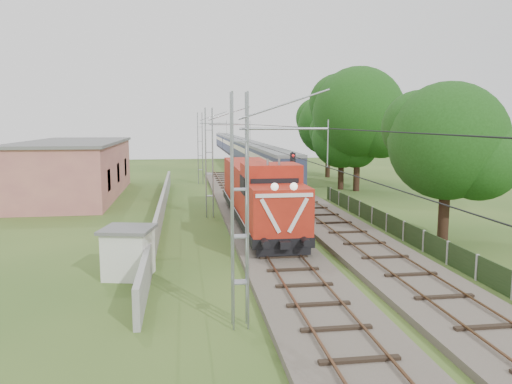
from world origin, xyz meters
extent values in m
plane|color=#2D4C1C|center=(0.00, 0.00, 0.00)|extent=(140.00, 140.00, 0.00)
cube|color=#6B6054|center=(0.00, 7.00, 0.15)|extent=(4.20, 70.00, 0.30)
cube|color=black|center=(0.00, 7.00, 0.35)|extent=(2.40, 70.00, 0.10)
cube|color=brown|center=(-0.85, 7.00, 0.42)|extent=(0.08, 70.00, 0.05)
cube|color=brown|center=(0.85, 7.00, 0.42)|extent=(0.08, 70.00, 0.05)
cube|color=#6B6054|center=(5.00, 20.00, 0.15)|extent=(4.20, 80.00, 0.30)
cube|color=black|center=(5.00, 20.00, 0.35)|extent=(2.40, 80.00, 0.10)
cube|color=brown|center=(4.15, 20.00, 0.42)|extent=(0.08, 80.00, 0.05)
cube|color=brown|center=(5.85, 20.00, 0.42)|extent=(0.08, 80.00, 0.05)
cylinder|color=gray|center=(-1.50, -8.00, 6.80)|extent=(3.00, 0.08, 0.08)
cylinder|color=gray|center=(-1.50, 12.00, 6.80)|extent=(3.00, 0.08, 0.08)
cylinder|color=gray|center=(-1.50, 32.00, 6.80)|extent=(3.00, 0.08, 0.08)
cylinder|color=black|center=(0.00, 12.00, 5.50)|extent=(0.03, 70.00, 0.03)
cylinder|color=black|center=(0.00, 12.00, 6.80)|extent=(0.03, 70.00, 0.03)
cube|color=#9E9E99|center=(-6.50, 12.00, 0.75)|extent=(0.25, 40.00, 1.50)
cube|color=tan|center=(-15.00, 24.00, 2.50)|extent=(8.00, 20.00, 5.00)
cube|color=#606060|center=(-15.00, 24.00, 5.10)|extent=(8.40, 20.40, 0.25)
cube|color=black|center=(-11.05, 18.00, 2.20)|extent=(0.10, 1.60, 1.80)
cube|color=black|center=(-11.05, 24.00, 2.20)|extent=(0.10, 1.60, 1.80)
cube|color=black|center=(-11.05, 30.00, 2.20)|extent=(0.10, 1.60, 1.80)
cube|color=black|center=(8.00, 3.00, 0.60)|extent=(0.05, 32.00, 1.15)
cube|color=#9E9E99|center=(8.00, 18.00, 0.60)|extent=(0.12, 0.12, 1.20)
cube|color=black|center=(0.00, 8.23, 1.03)|extent=(3.17, 17.96, 0.53)
cube|color=black|center=(0.00, 2.41, 0.71)|extent=(2.32, 3.80, 0.53)
cube|color=black|center=(0.00, 14.04, 0.71)|extent=(2.32, 3.80, 0.53)
cube|color=black|center=(0.00, -0.65, 0.61)|extent=(2.75, 0.26, 0.37)
cube|color=#AD2413|center=(0.00, 0.57, 2.51)|extent=(3.06, 2.64, 2.43)
sphere|color=white|center=(-0.48, -0.70, 3.88)|extent=(0.38, 0.38, 0.38)
sphere|color=white|center=(0.48, -0.70, 3.88)|extent=(0.38, 0.38, 0.38)
cube|color=silver|center=(-0.69, -0.78, 2.46)|extent=(1.06, 0.06, 1.77)
cube|color=silver|center=(0.69, -0.78, 2.46)|extent=(1.06, 0.06, 1.77)
cube|color=silver|center=(0.00, -0.78, 3.46)|extent=(2.85, 0.06, 0.19)
cube|color=#AD2413|center=(0.00, 3.15, 2.99)|extent=(3.17, 2.54, 3.38)
cube|color=black|center=(0.00, 1.87, 3.51)|extent=(2.64, 0.06, 0.95)
cube|color=#AD2413|center=(0.00, 10.81, 2.67)|extent=(2.96, 12.78, 2.75)
cylinder|color=black|center=(0.00, 7.59, 4.20)|extent=(0.46, 0.46, 0.42)
cylinder|color=gray|center=(-0.32, 2.31, 4.83)|extent=(0.13, 0.13, 0.37)
cylinder|color=gray|center=(0.32, 2.31, 4.83)|extent=(0.13, 0.13, 0.37)
cube|color=black|center=(5.00, 30.65, 0.87)|extent=(2.73, 20.71, 0.47)
cube|color=#2C3249|center=(5.00, 30.65, 2.38)|extent=(2.82, 20.71, 2.54)
cube|color=beige|center=(5.00, 30.65, 2.85)|extent=(2.86, 19.88, 0.71)
cube|color=slate|center=(5.00, 30.65, 3.79)|extent=(2.87, 20.71, 0.33)
cube|color=black|center=(5.00, 52.30, 0.87)|extent=(2.73, 20.71, 0.47)
cube|color=#2C3249|center=(5.00, 52.30, 2.38)|extent=(2.82, 20.71, 2.54)
cube|color=beige|center=(5.00, 52.30, 2.85)|extent=(2.86, 19.88, 0.71)
cube|color=slate|center=(5.00, 52.30, 3.79)|extent=(2.87, 20.71, 0.33)
cube|color=black|center=(5.00, 73.96, 0.87)|extent=(2.73, 20.71, 0.47)
cube|color=#2C3249|center=(5.00, 73.96, 2.38)|extent=(2.82, 20.71, 2.54)
cube|color=beige|center=(5.00, 73.96, 2.85)|extent=(2.86, 19.88, 0.71)
cube|color=slate|center=(5.00, 73.96, 3.79)|extent=(2.87, 20.71, 0.33)
cube|color=black|center=(5.00, 95.61, 0.87)|extent=(2.73, 20.71, 0.47)
cube|color=#2C3249|center=(5.00, 95.61, 2.38)|extent=(2.82, 20.71, 2.54)
cube|color=beige|center=(5.00, 95.61, 2.85)|extent=(2.86, 19.88, 0.71)
cube|color=slate|center=(5.00, 95.61, 3.79)|extent=(2.87, 20.71, 0.33)
cylinder|color=black|center=(2.69, 9.79, 2.46)|extent=(0.14, 0.14, 4.91)
cube|color=black|center=(2.69, 9.64, 4.32)|extent=(0.35, 0.23, 1.08)
sphere|color=red|center=(2.69, 9.52, 4.67)|extent=(0.18, 0.18, 0.18)
sphere|color=black|center=(2.69, 9.52, 4.32)|extent=(0.18, 0.18, 0.18)
sphere|color=black|center=(2.69, 9.52, 3.98)|extent=(0.18, 0.18, 0.18)
cube|color=navy|center=(2.74, 9.67, 2.75)|extent=(0.54, 0.07, 0.39)
cube|color=silver|center=(-7.40, -1.71, 1.06)|extent=(2.29, 2.29, 2.12)
cube|color=#606060|center=(-7.40, -1.71, 2.22)|extent=(2.64, 2.64, 0.14)
cylinder|color=#3C2318|center=(10.35, 2.80, 2.10)|extent=(0.63, 0.63, 4.19)
sphere|color=#173C10|center=(10.35, 2.80, 5.90)|extent=(6.86, 6.86, 6.86)
sphere|color=#173C10|center=(11.72, 1.77, 4.95)|extent=(4.80, 4.80, 4.80)
sphere|color=#173C10|center=(9.15, 4.00, 6.67)|extent=(4.46, 4.46, 4.46)
cylinder|color=#3C2318|center=(12.50, 24.00, 2.79)|extent=(0.64, 0.64, 5.58)
sphere|color=#173C10|center=(12.50, 24.00, 7.87)|extent=(9.14, 9.14, 9.14)
sphere|color=#173C10|center=(14.32, 22.63, 6.60)|extent=(6.40, 6.40, 6.40)
sphere|color=#173C10|center=(10.90, 25.60, 8.88)|extent=(5.94, 5.94, 5.94)
cylinder|color=#3C2318|center=(11.28, 25.34, 1.89)|extent=(0.60, 0.60, 3.78)
sphere|color=#173C10|center=(11.28, 25.34, 5.33)|extent=(6.19, 6.19, 6.19)
sphere|color=#173C10|center=(12.52, 24.42, 4.47)|extent=(4.33, 4.33, 4.33)
sphere|color=#173C10|center=(10.20, 26.43, 6.02)|extent=(4.02, 4.02, 4.02)
cylinder|color=#3C2318|center=(13.14, 36.50, 2.34)|extent=(0.60, 0.60, 4.68)
sphere|color=#173C10|center=(13.14, 36.50, 6.59)|extent=(7.65, 7.65, 7.65)
sphere|color=#173C10|center=(14.67, 35.35, 5.53)|extent=(5.36, 5.36, 5.36)
sphere|color=#173C10|center=(11.80, 37.84, 7.44)|extent=(4.97, 4.97, 4.97)
camera|label=1|loc=(-4.81, -24.33, 7.05)|focal=35.00mm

